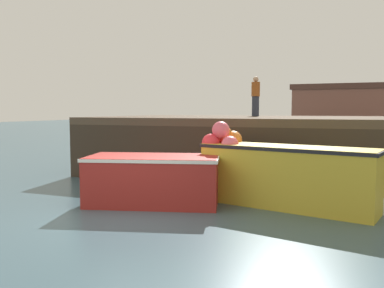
% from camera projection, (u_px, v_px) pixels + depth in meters
% --- Properties ---
extents(ground, '(120.00, 160.00, 0.10)m').
position_uv_depth(ground, '(128.00, 219.00, 8.96)').
color(ground, '#38515B').
extents(pier, '(12.60, 6.94, 2.10)m').
position_uv_depth(pier, '(264.00, 128.00, 14.42)').
color(pier, brown).
rests_on(pier, ground).
extents(fishing_boat_near_left, '(3.57, 2.39, 1.21)m').
position_uv_depth(fishing_boat_near_left, '(153.00, 179.00, 10.10)').
color(fishing_boat_near_left, maroon).
rests_on(fishing_boat_near_left, ground).
extents(fishing_boat_near_right, '(4.44, 2.16, 2.05)m').
position_uv_depth(fishing_boat_near_right, '(282.00, 172.00, 9.85)').
color(fishing_boat_near_right, gold).
rests_on(fishing_boat_near_right, ground).
extents(dockworker, '(0.34, 0.34, 1.60)m').
position_uv_depth(dockworker, '(256.00, 96.00, 16.40)').
color(dockworker, '#2D3342').
rests_on(dockworker, pier).
extents(warehouse, '(10.48, 5.03, 4.75)m').
position_uv_depth(warehouse, '(350.00, 110.00, 38.16)').
color(warehouse, brown).
rests_on(warehouse, ground).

